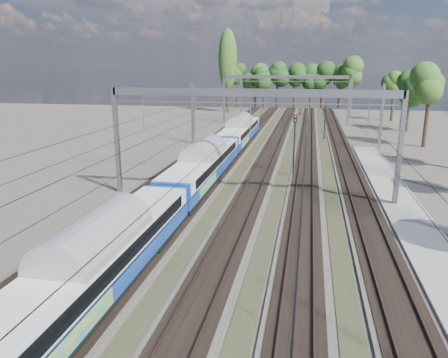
% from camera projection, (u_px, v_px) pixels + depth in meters
% --- Properties ---
extents(track_bed, '(21.00, 130.00, 0.34)m').
position_uv_depth(track_bed, '(267.00, 160.00, 50.62)').
color(track_bed, '#47423A').
rests_on(track_bed, ground).
extents(platform, '(3.00, 70.00, 0.30)m').
position_uv_depth(platform, '(435.00, 259.00, 24.64)').
color(platform, gray).
rests_on(platform, ground).
extents(catenary, '(25.65, 130.00, 9.00)m').
position_uv_depth(catenary, '(276.00, 100.00, 56.26)').
color(catenary, slate).
rests_on(catenary, ground).
extents(tree_belt, '(39.37, 100.93, 12.01)m').
position_uv_depth(tree_belt, '(319.00, 78.00, 93.32)').
color(tree_belt, black).
rests_on(tree_belt, ground).
extents(poplar, '(4.40, 4.40, 19.04)m').
position_uv_depth(poplar, '(228.00, 60.00, 100.65)').
color(poplar, black).
rests_on(poplar, ground).
extents(emu_train, '(2.92, 61.68, 4.26)m').
position_uv_depth(emu_train, '(203.00, 161.00, 38.75)').
color(emu_train, black).
rests_on(emu_train, ground).
extents(worker, '(0.64, 0.75, 1.74)m').
position_uv_depth(worker, '(300.00, 112.00, 94.87)').
color(worker, black).
rests_on(worker, ground).
extents(signal_near, '(0.41, 0.37, 6.14)m').
position_uv_depth(signal_near, '(295.00, 138.00, 42.89)').
color(signal_near, black).
rests_on(signal_near, ground).
extents(signal_far, '(0.37, 0.34, 5.50)m').
position_uv_depth(signal_far, '(325.00, 116.00, 64.35)').
color(signal_far, black).
rests_on(signal_far, ground).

